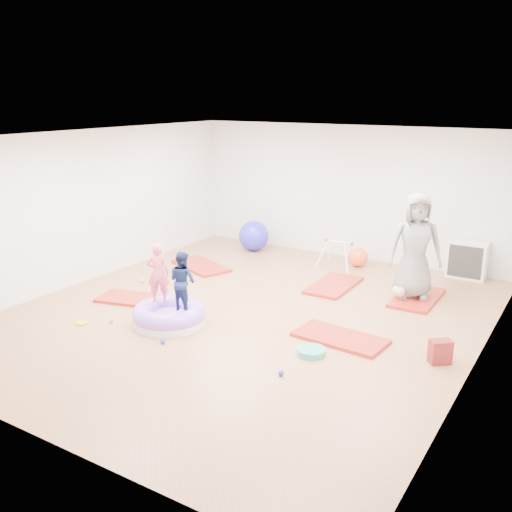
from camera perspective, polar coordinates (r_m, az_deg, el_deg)
The scene contains 19 objects.
room at distance 8.80m, azimuth -1.03°, elevation 2.67°, with size 7.01×8.01×2.81m.
gym_mat_front_left at distance 10.02m, azimuth -12.00°, elevation -4.22°, with size 1.26×0.63×0.05m, color #B33924.
gym_mat_mid_left at distance 11.68m, azimuth -5.53°, elevation -1.00°, with size 1.33×0.66×0.06m, color #B33924.
gym_mat_center_back at distance 10.57m, azimuth 7.78°, elevation -2.92°, with size 1.34×0.67×0.06m, color #B33924.
gym_mat_right at distance 8.38m, azimuth 8.40°, elevation -8.11°, with size 1.31×0.66×0.05m, color #B33924.
gym_mat_rear_right at distance 10.23m, azimuth 15.80°, elevation -4.05°, with size 1.34×0.67×0.06m, color #B33924.
inflatable_cushion at distance 8.89m, azimuth -8.67°, elevation -5.90°, with size 1.13×1.13×0.36m.
child_pink at distance 8.90m, azimuth -9.78°, elevation -1.37°, with size 0.35×0.23×0.96m, color #FF5C6F.
child_navy at distance 8.56m, azimuth -7.37°, elevation -2.16°, with size 0.44×0.34×0.91m, color #142151.
adult_caregiver at distance 9.94m, azimuth 15.66°, elevation 0.99°, with size 0.88×0.57×1.80m, color slate.
infant at distance 10.06m, azimuth 14.44°, elevation -3.41°, with size 0.39×0.39×0.23m.
ball_pit_balls at distance 9.17m, azimuth -1.21°, elevation -5.70°, with size 4.60×3.66×0.07m.
exercise_ball_blue at distance 12.79m, azimuth -0.22°, elevation 2.03°, with size 0.68×0.68×0.68m, color #2829DD.
exercise_ball_orange at distance 11.83m, azimuth 10.19°, elevation -0.10°, with size 0.40×0.40×0.40m, color #FF592D.
infant_play_gym at distance 11.60m, azimuth 8.28°, elevation 0.59°, with size 0.74×0.70×0.57m.
cube_shelf at distance 11.59m, azimuth 20.34°, elevation -0.37°, with size 0.72×0.35×0.72m.
balance_disc at distance 7.89m, azimuth 5.56°, elevation -9.49°, with size 0.39×0.39×0.09m, color #30B29E.
backpack at distance 7.95m, azimuth 17.95°, elevation -9.10°, with size 0.28×0.17×0.32m, color red.
yellow_toy at distance 9.24m, azimuth -17.04°, elevation -6.42°, with size 0.18×0.18×0.03m, color yellow.
Camera 1 is at (4.63, -7.20, 3.43)m, focal length 40.00 mm.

